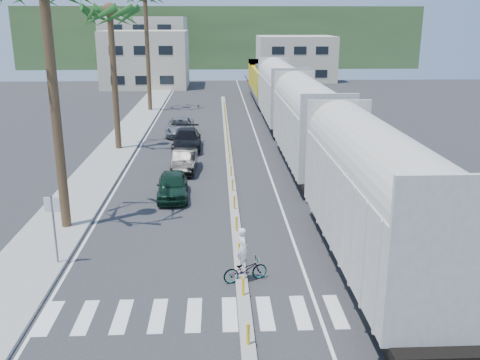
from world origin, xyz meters
name	(u,v)px	position (x,y,z in m)	size (l,w,h in m)	color
ground	(242,285)	(0.00, 0.00, 0.00)	(140.00, 140.00, 0.00)	#28282B
sidewalk	(123,140)	(-8.50, 25.00, 0.07)	(3.00, 90.00, 0.15)	gray
rails	(283,132)	(5.00, 28.00, 0.03)	(1.56, 100.00, 0.06)	black
median	(229,154)	(0.00, 19.96, 0.09)	(0.45, 60.00, 0.85)	gray
crosswalk	(245,313)	(0.00, -2.00, 0.01)	(14.00, 2.20, 0.01)	silver
lane_markings	(201,140)	(-2.15, 25.00, 0.00)	(9.42, 90.00, 0.01)	silver
freight_train	(295,112)	(5.00, 21.55, 2.91)	(3.00, 60.94, 5.85)	#B3B0A4
palm_trees	(114,0)	(-8.10, 22.70, 10.81)	(3.50, 37.20, 13.75)	brown
street_sign	(53,220)	(-7.30, 2.00, 1.97)	(0.60, 0.08, 3.00)	slate
buildings	(181,53)	(-6.41, 71.66, 4.36)	(38.00, 27.00, 10.00)	#C2B89A
hillside	(219,37)	(0.00, 100.00, 6.00)	(80.00, 20.00, 12.00)	#385628
car_lead	(172,185)	(-3.34, 10.40, 0.71)	(1.90, 4.25, 1.42)	black
car_second	(185,161)	(-2.97, 15.80, 0.70)	(1.57, 4.28, 1.40)	black
car_third	(187,140)	(-3.14, 21.95, 0.76)	(2.23, 5.29, 1.52)	black
car_rear	(180,127)	(-3.96, 27.30, 0.71)	(2.51, 5.16, 1.42)	#929496
cyclist	(245,265)	(0.13, 0.37, 0.67)	(1.63, 2.09, 2.14)	#9EA0A5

